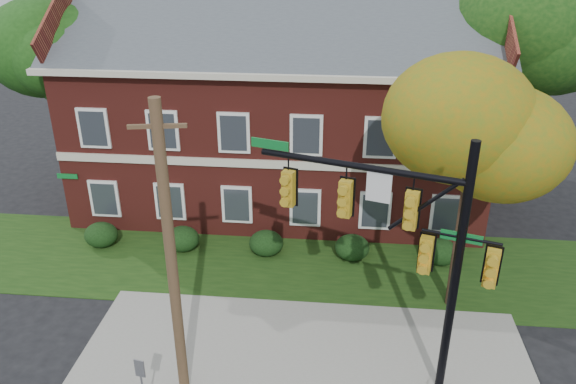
# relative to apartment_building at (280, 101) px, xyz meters

# --- Properties ---
(ground) EXTENTS (120.00, 120.00, 0.00)m
(ground) POSITION_rel_apartment_building_xyz_m (2.00, -11.95, -4.99)
(ground) COLOR black
(ground) RESTS_ON ground
(sidewalk) EXTENTS (14.00, 5.00, 0.08)m
(sidewalk) POSITION_rel_apartment_building_xyz_m (2.00, -10.95, -4.95)
(sidewalk) COLOR gray
(sidewalk) RESTS_ON ground
(grass_strip) EXTENTS (30.00, 6.00, 0.04)m
(grass_strip) POSITION_rel_apartment_building_xyz_m (2.00, -5.95, -4.97)
(grass_strip) COLOR #193811
(grass_strip) RESTS_ON ground
(apartment_building) EXTENTS (18.80, 8.80, 9.74)m
(apartment_building) POSITION_rel_apartment_building_xyz_m (0.00, 0.00, 0.00)
(apartment_building) COLOR maroon
(apartment_building) RESTS_ON ground
(hedge_far_left) EXTENTS (1.40, 1.26, 1.05)m
(hedge_far_left) POSITION_rel_apartment_building_xyz_m (-7.00, -5.25, -4.46)
(hedge_far_left) COLOR black
(hedge_far_left) RESTS_ON ground
(hedge_left) EXTENTS (1.40, 1.26, 1.05)m
(hedge_left) POSITION_rel_apartment_building_xyz_m (-3.50, -5.25, -4.46)
(hedge_left) COLOR black
(hedge_left) RESTS_ON ground
(hedge_center) EXTENTS (1.40, 1.26, 1.05)m
(hedge_center) POSITION_rel_apartment_building_xyz_m (0.00, -5.25, -4.46)
(hedge_center) COLOR black
(hedge_center) RESTS_ON ground
(hedge_right) EXTENTS (1.40, 1.26, 1.05)m
(hedge_right) POSITION_rel_apartment_building_xyz_m (3.50, -5.25, -4.46)
(hedge_right) COLOR black
(hedge_right) RESTS_ON ground
(hedge_far_right) EXTENTS (1.40, 1.26, 1.05)m
(hedge_far_right) POSITION_rel_apartment_building_xyz_m (7.00, -5.25, -4.46)
(hedge_far_right) COLOR black
(hedge_far_right) RESTS_ON ground
(tree_near_right) EXTENTS (4.50, 4.25, 8.58)m
(tree_near_right) POSITION_rel_apartment_building_xyz_m (7.22, -8.09, 1.68)
(tree_near_right) COLOR black
(tree_near_right) RESTS_ON ground
(tree_left_rear) EXTENTS (5.40, 5.10, 8.88)m
(tree_left_rear) POSITION_rel_apartment_building_xyz_m (-9.73, -1.12, 1.69)
(tree_left_rear) COLOR black
(tree_left_rear) RESTS_ON ground
(tree_right_rear) EXTENTS (6.30, 5.95, 10.62)m
(tree_right_rear) POSITION_rel_apartment_building_xyz_m (11.31, 0.86, 3.13)
(tree_right_rear) COLOR black
(tree_right_rear) RESTS_ON ground
(traffic_signal) EXTENTS (6.67, 2.23, 7.73)m
(traffic_signal) POSITION_rel_apartment_building_xyz_m (4.67, -11.79, -0.19)
(traffic_signal) COLOR gray
(traffic_signal) RESTS_ON ground
(utility_pole) EXTENTS (1.36, 0.34, 8.78)m
(utility_pole) POSITION_rel_apartment_building_xyz_m (-1.36, -12.95, -0.54)
(utility_pole) COLOR brown
(utility_pole) RESTS_ON ground
(sign_post) EXTENTS (0.29, 0.09, 1.96)m
(sign_post) POSITION_rel_apartment_building_xyz_m (-2.18, -13.95, -3.66)
(sign_post) COLOR slate
(sign_post) RESTS_ON ground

